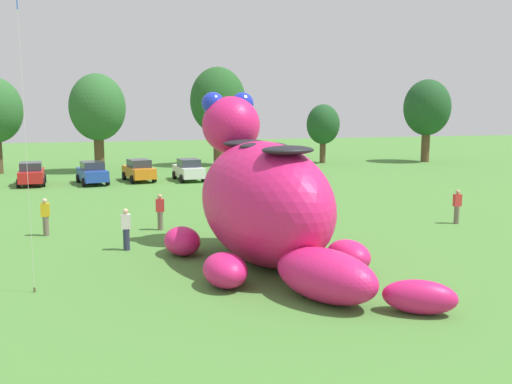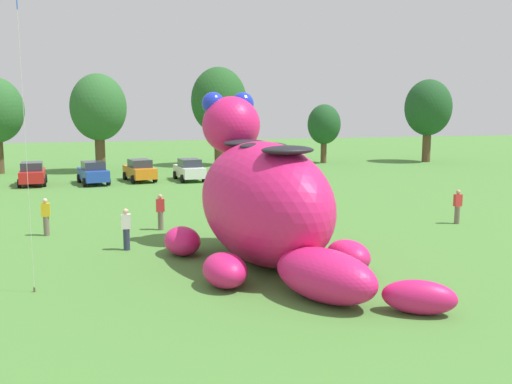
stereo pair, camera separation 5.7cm
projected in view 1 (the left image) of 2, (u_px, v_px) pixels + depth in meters
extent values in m
plane|color=#4C8438|center=(307.00, 265.00, 20.68)|extent=(160.00, 160.00, 0.00)
ellipsoid|color=#E01E6B|center=(264.00, 203.00, 20.74)|extent=(4.92, 8.45, 4.52)
ellipsoid|color=#E01E6B|center=(231.00, 125.00, 23.45)|extent=(2.67, 2.88, 2.39)
sphere|color=#1E33CC|center=(213.00, 103.00, 23.39)|extent=(0.95, 0.95, 0.95)
sphere|color=#1E33CC|center=(242.00, 104.00, 23.89)|extent=(0.95, 0.95, 0.95)
ellipsoid|color=black|center=(245.00, 143.00, 22.08)|extent=(1.96, 1.65, 0.30)
ellipsoid|color=black|center=(264.00, 146.00, 20.43)|extent=(1.96, 1.65, 0.30)
ellipsoid|color=black|center=(288.00, 150.00, 18.60)|extent=(1.96, 1.65, 0.30)
ellipsoid|color=#E01E6B|center=(182.00, 241.00, 22.05)|extent=(1.60, 2.08, 1.11)
ellipsoid|color=#E01E6B|center=(297.00, 230.00, 23.97)|extent=(1.60, 2.08, 1.11)
ellipsoid|color=#E01E6B|center=(225.00, 270.00, 18.09)|extent=(1.60, 2.08, 1.11)
ellipsoid|color=#E01E6B|center=(348.00, 256.00, 19.86)|extent=(1.60, 2.08, 1.11)
ellipsoid|color=#E01E6B|center=(325.00, 275.00, 16.74)|extent=(3.24, 4.05, 1.58)
ellipsoid|color=#E01E6B|center=(420.00, 297.00, 15.75)|extent=(2.27, 1.91, 0.97)
cube|color=red|center=(32.00, 175.00, 41.85)|extent=(1.89, 4.18, 0.80)
cube|color=#2D333D|center=(31.00, 166.00, 41.60)|extent=(1.59, 2.04, 0.60)
cylinder|color=black|center=(21.00, 179.00, 42.82)|extent=(0.27, 0.65, 0.64)
cylinder|color=black|center=(45.00, 178.00, 43.37)|extent=(0.27, 0.65, 0.64)
cylinder|color=black|center=(18.00, 183.00, 40.45)|extent=(0.27, 0.65, 0.64)
cylinder|color=black|center=(44.00, 182.00, 40.99)|extent=(0.27, 0.65, 0.64)
cube|color=#2347B7|center=(92.00, 174.00, 42.45)|extent=(2.40, 4.34, 0.80)
cube|color=#2D333D|center=(92.00, 165.00, 42.22)|extent=(1.82, 2.20, 0.60)
cylinder|color=black|center=(78.00, 178.00, 43.26)|extent=(0.35, 0.67, 0.64)
cylinder|color=black|center=(101.00, 177.00, 44.01)|extent=(0.35, 0.67, 0.64)
cylinder|color=black|center=(84.00, 182.00, 41.01)|extent=(0.35, 0.67, 0.64)
cylinder|color=black|center=(107.00, 181.00, 41.76)|extent=(0.35, 0.67, 0.64)
cube|color=orange|center=(139.00, 172.00, 44.11)|extent=(2.43, 4.34, 0.80)
cube|color=#2D333D|center=(139.00, 163.00, 43.88)|extent=(1.83, 2.21, 0.60)
cylinder|color=black|center=(124.00, 176.00, 44.92)|extent=(0.35, 0.67, 0.64)
cylinder|color=black|center=(145.00, 175.00, 45.67)|extent=(0.35, 0.67, 0.64)
cylinder|color=black|center=(132.00, 179.00, 42.67)|extent=(0.35, 0.67, 0.64)
cylinder|color=black|center=(154.00, 178.00, 43.43)|extent=(0.35, 0.67, 0.64)
cube|color=white|center=(188.00, 171.00, 44.56)|extent=(2.03, 4.23, 0.80)
cube|color=#2D333D|center=(189.00, 163.00, 44.31)|extent=(1.65, 2.08, 0.60)
cylinder|color=black|center=(174.00, 175.00, 45.49)|extent=(0.29, 0.66, 0.64)
cylinder|color=black|center=(195.00, 174.00, 46.09)|extent=(0.29, 0.66, 0.64)
cylinder|color=black|center=(182.00, 179.00, 43.14)|extent=(0.29, 0.66, 0.64)
cylinder|color=black|center=(203.00, 178.00, 43.74)|extent=(0.29, 0.66, 0.64)
cube|color=#B7BABF|center=(238.00, 168.00, 46.69)|extent=(2.01, 4.22, 0.80)
cube|color=#2D333D|center=(239.00, 160.00, 46.45)|extent=(1.64, 2.08, 0.60)
cylinder|color=black|center=(224.00, 172.00, 47.63)|extent=(0.29, 0.66, 0.64)
cylinder|color=black|center=(243.00, 171.00, 48.22)|extent=(0.29, 0.66, 0.64)
cylinder|color=black|center=(233.00, 175.00, 45.28)|extent=(0.29, 0.66, 0.64)
cylinder|color=black|center=(253.00, 174.00, 45.87)|extent=(0.29, 0.66, 0.64)
cylinder|color=brown|center=(99.00, 155.00, 50.25)|extent=(0.87, 0.87, 3.06)
ellipsoid|color=#2D662D|center=(97.00, 107.00, 49.62)|extent=(4.90, 4.90, 5.88)
cylinder|color=brown|center=(218.00, 148.00, 55.83)|extent=(0.97, 0.97, 3.40)
ellipsoid|color=#235623|center=(218.00, 101.00, 55.13)|extent=(5.44, 5.44, 6.52)
cylinder|color=brown|center=(323.00, 153.00, 58.51)|extent=(0.61, 0.61, 2.13)
ellipsoid|color=#1E4C23|center=(323.00, 124.00, 58.07)|extent=(3.41, 3.41, 4.10)
cylinder|color=brown|center=(425.00, 147.00, 59.70)|extent=(0.87, 0.87, 3.05)
ellipsoid|color=#1E4C23|center=(427.00, 107.00, 59.08)|extent=(4.87, 4.87, 5.85)
cylinder|color=#726656|center=(160.00, 221.00, 26.55)|extent=(0.26, 0.26, 0.88)
cube|color=red|center=(160.00, 205.00, 26.44)|extent=(0.38, 0.22, 0.60)
sphere|color=tan|center=(160.00, 196.00, 26.37)|extent=(0.22, 0.22, 0.22)
cylinder|color=#726656|center=(457.00, 215.00, 28.01)|extent=(0.26, 0.26, 0.88)
cube|color=red|center=(457.00, 200.00, 27.90)|extent=(0.38, 0.22, 0.60)
sphere|color=tan|center=(458.00, 192.00, 27.83)|extent=(0.22, 0.22, 0.22)
cylinder|color=#2D334C|center=(126.00, 239.00, 22.79)|extent=(0.26, 0.26, 0.88)
cube|color=white|center=(126.00, 222.00, 22.68)|extent=(0.38, 0.22, 0.60)
sphere|color=beige|center=(125.00, 211.00, 22.61)|extent=(0.22, 0.22, 0.22)
cylinder|color=#726656|center=(46.00, 226.00, 25.35)|extent=(0.26, 0.26, 0.88)
cube|color=gold|center=(45.00, 210.00, 25.24)|extent=(0.38, 0.22, 0.60)
sphere|color=beige|center=(45.00, 201.00, 25.18)|extent=(0.22, 0.22, 0.22)
cylinder|color=brown|center=(35.00, 290.00, 17.64)|extent=(0.06, 0.06, 0.15)
cylinder|color=silver|center=(25.00, 129.00, 16.89)|extent=(0.01, 0.01, 9.92)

